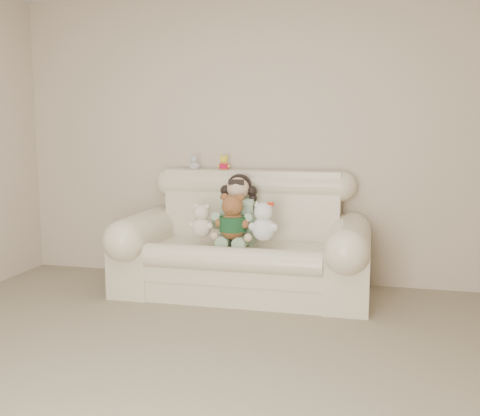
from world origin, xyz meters
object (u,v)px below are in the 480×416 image
(brown_teddy, at_px, (233,212))
(white_cat, at_px, (264,217))
(seated_child, at_px, (238,208))
(cream_teddy, at_px, (202,217))
(sofa, at_px, (243,234))

(brown_teddy, bearing_deg, white_cat, -21.97)
(seated_child, distance_m, white_cat, 0.35)
(seated_child, xyz_separation_m, brown_teddy, (0.01, -0.22, -0.00))
(white_cat, bearing_deg, cream_teddy, 155.17)
(cream_teddy, bearing_deg, brown_teddy, -28.62)
(seated_child, bearing_deg, white_cat, -41.33)
(white_cat, height_order, cream_teddy, white_cat)
(brown_teddy, relative_size, cream_teddy, 1.34)
(sofa, relative_size, cream_teddy, 6.41)
(sofa, height_order, seated_child, sofa)
(brown_teddy, bearing_deg, sofa, 48.79)
(seated_child, relative_size, cream_teddy, 1.83)
(sofa, distance_m, white_cat, 0.31)
(seated_child, bearing_deg, cream_teddy, -144.49)
(cream_teddy, bearing_deg, sofa, -4.01)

